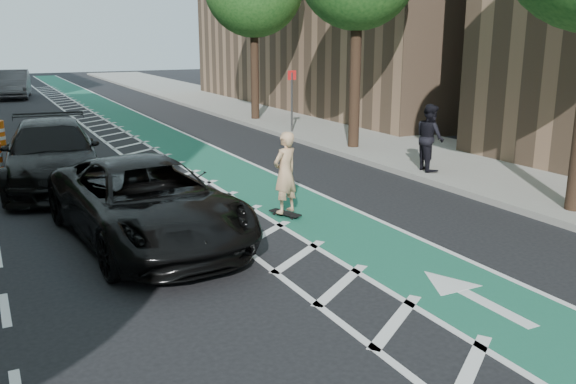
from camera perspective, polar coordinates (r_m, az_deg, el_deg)
ground at (r=10.15m, az=-6.54°, el=-7.40°), size 120.00×120.00×0.00m
bike_lane at (r=20.21m, az=-8.65°, el=3.56°), size 2.00×90.00×0.01m
buffer_strip at (r=19.80m, az=-12.77°, el=3.14°), size 1.40×90.00×0.01m
sidewalk_right at (r=23.05m, az=6.88°, el=5.13°), size 5.00×90.00×0.15m
curb_right at (r=21.79m, az=1.50°, el=4.71°), size 0.12×90.00×0.16m
sign_post at (r=23.62m, az=0.36°, el=8.58°), size 0.35×0.08×2.47m
skateboard at (r=13.00m, az=-0.27°, el=-1.98°), size 0.47×0.79×0.10m
skateboarder at (r=12.78m, az=-0.27°, el=1.83°), size 0.74×0.61×1.73m
suv_near at (r=11.58m, az=-13.15°, el=-0.91°), size 3.06×5.74×1.54m
suv_far at (r=16.69m, az=-21.23°, el=3.31°), size 2.86×5.85×1.64m
car_grey at (r=41.82m, az=-24.35°, el=9.19°), size 2.45×5.38×1.71m
pedestrian at (r=17.11m, az=13.13°, el=5.00°), size 0.88×1.03×1.83m
barrel_a at (r=17.35m, az=-23.41°, el=2.34°), size 0.74×0.74×1.01m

